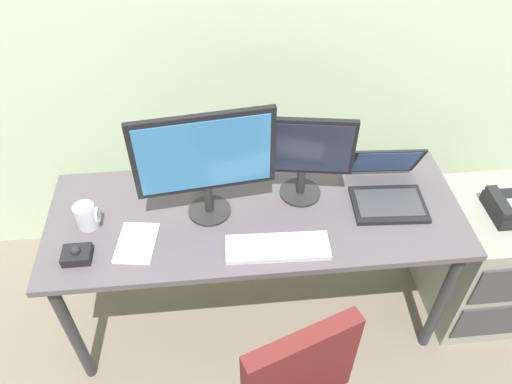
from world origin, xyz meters
The scene contains 12 objects.
ground_plane centered at (0.00, 0.00, 0.00)m, with size 8.00×8.00×0.00m, color #726959.
desk centered at (0.00, 0.00, 0.67)m, with size 1.76×0.65×0.75m.
file_cabinet centered at (1.11, -0.04, 0.35)m, with size 0.42×0.53×0.69m.
desk_phone centered at (1.10, -0.06, 0.73)m, with size 0.17×0.20×0.09m.
monitor_main centered at (-0.20, 0.02, 1.04)m, with size 0.55×0.18×0.50m.
monitor_side centered at (0.20, 0.09, 0.98)m, with size 0.41×0.18×0.40m.
keyboard centered at (0.07, -0.21, 0.76)m, with size 0.41×0.15×0.03m.
laptop centered at (0.57, 0.04, 0.80)m, with size 0.33×0.34×0.22m.
trackball_mouse centered at (-0.71, -0.18, 0.77)m, with size 0.11×0.09×0.07m.
coffee_mug centered at (-0.69, -0.01, 0.81)m, with size 0.09×0.08×0.11m.
paper_notepad centered at (-0.49, -0.13, 0.76)m, with size 0.15×0.21×0.01m, color white.
banana centered at (-0.24, 0.24, 0.77)m, with size 0.19×0.04×0.04m, color yellow.
Camera 1 is at (-0.14, -1.44, 2.27)m, focal length 34.62 mm.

